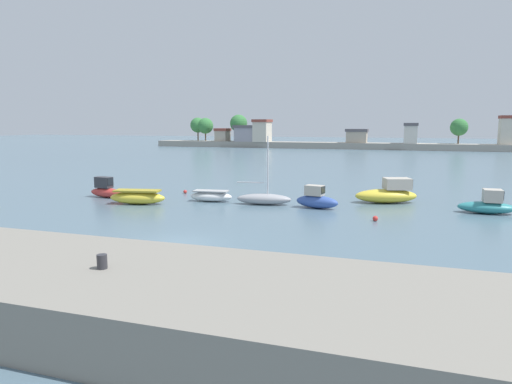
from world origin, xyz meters
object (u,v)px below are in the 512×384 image
moored_boat_1 (137,197)px  moored_boat_6 (488,205)px  moored_boat_5 (388,193)px  mooring_buoy_0 (106,185)px  moored_boat_4 (316,200)px  moored_boat_3 (264,199)px  mooring_bollard (102,262)px  moored_boat_0 (106,190)px  mooring_buoy_4 (185,192)px  mooring_buoy_2 (396,189)px  mooring_buoy_1 (375,218)px  moored_boat_2 (211,196)px

moored_boat_1 → moored_boat_6: 25.77m
moored_boat_5 → moored_boat_6: (6.81, -2.40, -0.15)m
moored_boat_5 → mooring_buoy_0: size_ratio=14.82×
moored_boat_4 → moored_boat_3: bearing=-172.0°
mooring_bollard → moored_boat_1: mooring_bollard is taller
moored_boat_4 → moored_boat_0: bearing=-166.7°
mooring_bollard → moored_boat_6: bearing=58.7°
moored_boat_3 → mooring_buoy_4: bearing=150.8°
mooring_buoy_2 → moored_boat_3: bearing=-132.3°
mooring_bollard → mooring_buoy_2: 33.56m
mooring_buoy_1 → moored_boat_4: bearing=142.8°
moored_boat_1 → mooring_buoy_2: (18.99, 13.42, -0.34)m
moored_boat_1 → mooring_buoy_1: size_ratio=13.26×
mooring_buoy_0 → mooring_buoy_1: size_ratio=1.02×
moored_boat_6 → mooring_buoy_1: bearing=-145.0°
mooring_bollard → moored_boat_3: 22.18m
mooring_bollard → moored_boat_6: (14.31, 23.56, -1.38)m
mooring_bollard → mooring_buoy_0: mooring_bollard is taller
moored_boat_2 → moored_boat_3: bearing=-7.1°
mooring_buoy_0 → moored_boat_5: bearing=-2.5°
moored_boat_1 → moored_boat_4: bearing=-0.1°
mooring_buoy_0 → mooring_buoy_2: bearing=11.1°
moored_boat_3 → moored_boat_4: (4.17, -0.24, 0.19)m
moored_boat_0 → moored_boat_4: moored_boat_0 is taller
moored_boat_1 → mooring_bollard: bearing=-71.1°
mooring_bollard → mooring_buoy_4: size_ratio=1.38×
moored_boat_0 → mooring_buoy_4: bearing=45.0°
mooring_buoy_4 → moored_boat_6: bearing=-4.1°
mooring_bollard → mooring_buoy_2: (7.91, 32.57, -1.78)m
moored_boat_4 → mooring_buoy_0: size_ratio=9.75×
moored_boat_1 → moored_boat_5: bearing=8.9°
moored_boat_5 → mooring_buoy_1: (-0.46, -7.55, -0.58)m
moored_boat_6 → mooring_buoy_4: (-24.40, 1.73, -0.44)m
moored_boat_0 → moored_boat_5: bearing=19.4°
moored_boat_4 → mooring_buoy_2: 12.03m
moored_boat_1 → mooring_buoy_4: (0.99, 6.14, -0.38)m
moored_boat_2 → mooring_buoy_1: size_ratio=10.32×
moored_boat_2 → mooring_buoy_2: bearing=30.1°
moored_boat_2 → moored_boat_5: size_ratio=0.69×
moored_boat_0 → mooring_buoy_4: (5.37, 4.08, -0.48)m
moored_boat_0 → mooring_buoy_2: (23.36, 11.36, -0.44)m
mooring_bollard → moored_boat_0: size_ratio=0.12×
mooring_buoy_4 → moored_boat_4: bearing=-15.4°
mooring_buoy_2 → moored_boat_5: bearing=-93.6°
moored_boat_1 → moored_boat_5: size_ratio=0.88×
moored_boat_3 → moored_boat_0: bearing=175.3°
moored_boat_1 → moored_boat_2: 5.76m
moored_boat_5 → mooring_buoy_2: size_ratio=13.24×
mooring_bollard → mooring_buoy_2: mooring_bollard is taller
moored_boat_2 → moored_boat_3: 4.50m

